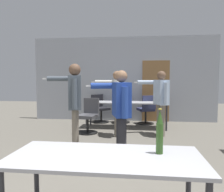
{
  "coord_description": "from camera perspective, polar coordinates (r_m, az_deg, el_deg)",
  "views": [
    {
      "loc": [
        0.48,
        -1.5,
        1.41
      ],
      "look_at": [
        0.01,
        2.58,
        1.1
      ],
      "focal_mm": 35.0,
      "sensor_mm": 36.0,
      "label": 1
    }
  ],
  "objects": [
    {
      "name": "office_chair_side_rolled",
      "position": [
        7.11,
        2.84,
        -3.41
      ],
      "size": [
        0.63,
        0.66,
        0.96
      ],
      "rotation": [
        0.0,
        0.0,
        0.44
      ],
      "color": "black",
      "rests_on": "ground_plane"
    },
    {
      "name": "drink_cup",
      "position": [
        6.56,
        1.23,
        -0.95
      ],
      "size": [
        0.07,
        0.07,
        0.1
      ],
      "color": "silver",
      "rests_on": "conference_table_far"
    },
    {
      "name": "office_chair_near_pushed",
      "position": [
        5.87,
        -6.1,
        -5.44
      ],
      "size": [
        0.55,
        0.6,
        0.91
      ],
      "rotation": [
        0.0,
        0.0,
        2.94
      ],
      "color": "black",
      "rests_on": "ground_plane"
    },
    {
      "name": "person_near_casual",
      "position": [
        5.6,
        12.58,
        -0.29
      ],
      "size": [
        0.87,
        0.63,
        1.62
      ],
      "rotation": [
        0.0,
        0.0,
        1.87
      ],
      "color": "slate",
      "rests_on": "ground_plane"
    },
    {
      "name": "person_center_tall",
      "position": [
        3.85,
        2.25,
        -2.79
      ],
      "size": [
        0.86,
        0.67,
        1.57
      ],
      "rotation": [
        0.0,
        0.0,
        1.85
      ],
      "color": "#28282D",
      "rests_on": "ground_plane"
    },
    {
      "name": "conference_table_near",
      "position": [
        1.96,
        -1.83,
        -17.48
      ],
      "size": [
        1.65,
        0.71,
        0.76
      ],
      "color": "#A8A8AD",
      "rests_on": "ground_plane"
    },
    {
      "name": "office_chair_far_right",
      "position": [
        6.98,
        9.04,
        -3.82
      ],
      "size": [
        0.61,
        0.65,
        0.93
      ],
      "rotation": [
        0.0,
        0.0,
        0.37
      ],
      "color": "black",
      "rests_on": "ground_plane"
    },
    {
      "name": "office_chair_far_left",
      "position": [
        7.29,
        -3.17,
        -3.51
      ],
      "size": [
        0.68,
        0.69,
        0.91
      ],
      "rotation": [
        0.0,
        0.0,
        3.86
      ],
      "color": "black",
      "rests_on": "ground_plane"
    },
    {
      "name": "person_far_watching",
      "position": [
        4.34,
        -9.81,
        -0.62
      ],
      "size": [
        0.87,
        0.6,
        1.72
      ],
      "rotation": [
        0.0,
        0.0,
        1.81
      ],
      "color": "slate",
      "rests_on": "ground_plane"
    },
    {
      "name": "conference_table_far",
      "position": [
        6.39,
        3.73,
        -2.14
      ],
      "size": [
        2.37,
        0.67,
        0.76
      ],
      "color": "#A8A8AD",
      "rests_on": "ground_plane"
    },
    {
      "name": "person_right_polo",
      "position": [
        5.41,
        1.21,
        -0.21
      ],
      "size": [
        0.83,
        0.57,
        1.63
      ],
      "rotation": [
        0.0,
        0.0,
        1.81
      ],
      "color": "slate",
      "rests_on": "ground_plane"
    },
    {
      "name": "back_wall",
      "position": [
        7.52,
        3.14,
        4.34
      ],
      "size": [
        6.24,
        0.12,
        2.86
      ],
      "color": "#A3A8B2",
      "rests_on": "ground_plane"
    },
    {
      "name": "beer_bottle",
      "position": [
        1.97,
        12.35,
        -9.31
      ],
      "size": [
        0.06,
        0.06,
        0.4
      ],
      "color": "#2D511E",
      "rests_on": "conference_table_near"
    }
  ]
}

